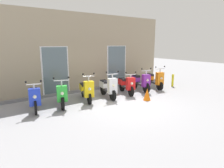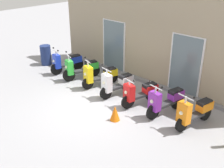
% 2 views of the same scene
% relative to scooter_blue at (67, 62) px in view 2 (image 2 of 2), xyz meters
% --- Properties ---
extents(ground_plane, '(40.00, 40.00, 0.00)m').
position_rel_scooter_blue_xyz_m(ground_plane, '(3.17, -1.41, -0.50)').
color(ground_plane, '#939399').
extents(storefront_facade, '(9.69, 0.50, 3.90)m').
position_rel_scooter_blue_xyz_m(storefront_facade, '(3.17, 1.76, 1.39)').
color(storefront_facade, gray).
rests_on(storefront_facade, ground_plane).
extents(scooter_blue, '(0.66, 1.57, 1.20)m').
position_rel_scooter_blue_xyz_m(scooter_blue, '(0.00, 0.00, 0.00)').
color(scooter_blue, black).
rests_on(scooter_blue, ground_plane).
extents(scooter_green, '(0.83, 1.63, 1.24)m').
position_rel_scooter_blue_xyz_m(scooter_green, '(1.02, -0.03, -0.03)').
color(scooter_green, black).
rests_on(scooter_green, ground_plane).
extents(scooter_yellow, '(0.72, 1.60, 1.28)m').
position_rel_scooter_blue_xyz_m(scooter_yellow, '(2.12, -0.01, -0.02)').
color(scooter_yellow, black).
rests_on(scooter_yellow, ground_plane).
extents(scooter_white, '(0.65, 1.52, 1.28)m').
position_rel_scooter_blue_xyz_m(scooter_white, '(3.16, -0.15, -0.01)').
color(scooter_white, black).
rests_on(scooter_white, ground_plane).
extents(scooter_red, '(0.72, 1.54, 1.16)m').
position_rel_scooter_blue_xyz_m(scooter_red, '(4.25, -0.12, -0.02)').
color(scooter_red, black).
rests_on(scooter_red, ground_plane).
extents(scooter_purple, '(0.67, 1.65, 1.25)m').
position_rel_scooter_blue_xyz_m(scooter_purple, '(5.24, -0.05, 0.01)').
color(scooter_purple, black).
rests_on(scooter_purple, ground_plane).
extents(scooter_orange, '(0.70, 1.56, 1.27)m').
position_rel_scooter_blue_xyz_m(scooter_orange, '(6.27, -0.06, -0.01)').
color(scooter_orange, black).
rests_on(scooter_orange, ground_plane).
extents(traffic_cone, '(0.32, 0.32, 0.52)m').
position_rel_scooter_blue_xyz_m(traffic_cone, '(4.30, -1.48, -0.24)').
color(traffic_cone, orange).
rests_on(traffic_cone, ground_plane).
extents(trash_bin, '(0.50, 0.50, 0.94)m').
position_rel_scooter_blue_xyz_m(trash_bin, '(-1.53, -0.05, -0.02)').
color(trash_bin, navy).
rests_on(trash_bin, ground_plane).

